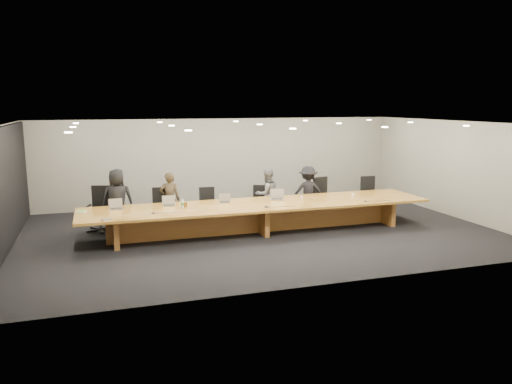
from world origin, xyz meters
TOP-DOWN VIEW (x-y plane):
  - ground at (0.00, 0.00)m, footprint 12.00×12.00m
  - back_wall at (0.00, 4.00)m, footprint 12.00×0.02m
  - left_wall_panel at (-5.94, 0.00)m, footprint 0.08×7.84m
  - conference_table at (0.00, 0.00)m, footprint 9.00×1.80m
  - chair_far_left at (-3.92, 1.34)m, footprint 0.74×0.74m
  - chair_left at (-2.36, 1.16)m, footprint 0.61×0.61m
  - chair_mid_left at (-1.08, 1.27)m, footprint 0.56×0.56m
  - chair_mid_right at (0.42, 1.21)m, footprint 0.66×0.66m
  - chair_right at (2.41, 1.18)m, footprint 0.69×0.69m
  - chair_far_right at (3.99, 1.26)m, footprint 0.62×0.62m
  - person_a at (-3.47, 1.22)m, footprint 0.83×0.57m
  - person_b at (-2.12, 1.26)m, footprint 0.61×0.46m
  - person_c at (0.64, 1.25)m, footprint 0.81×0.68m
  - person_d at (1.89, 1.21)m, footprint 1.08×0.78m
  - laptop_a at (-3.55, 0.40)m, footprint 0.34×0.26m
  - laptop_b at (-2.26, 0.43)m, footprint 0.34×0.25m
  - laptop_c at (-0.82, 0.39)m, footprint 0.32×0.25m
  - laptop_d at (0.61, 0.36)m, footprint 0.43×0.38m
  - water_bottle at (-1.99, 0.02)m, footprint 0.09×0.09m
  - amber_mug at (-1.89, 0.18)m, footprint 0.11×0.11m
  - paper_cup_near at (1.27, 0.22)m, footprint 0.09×0.09m
  - paper_cup_far at (2.74, 0.09)m, footprint 0.09×0.09m
  - notepad at (-4.35, 0.35)m, footprint 0.28×0.26m
  - lime_gadget at (-4.34, 0.36)m, footprint 0.16×0.09m
  - av_box at (-3.80, -0.70)m, footprint 0.24×0.21m
  - mic_left at (-2.73, -0.34)m, footprint 0.13×0.13m
  - mic_center at (0.01, -0.50)m, footprint 0.16×0.16m
  - mic_right at (2.73, -0.61)m, footprint 0.12×0.12m

SIDE VIEW (x-z plane):
  - ground at x=0.00m, z-range 0.00..0.00m
  - chair_mid_right at x=0.42m, z-range 0.00..1.01m
  - chair_mid_left at x=-1.08m, z-range 0.00..1.02m
  - conference_table at x=0.00m, z-range 0.15..0.90m
  - chair_left at x=-2.36m, z-range 0.00..1.10m
  - chair_far_right at x=3.99m, z-range 0.00..1.10m
  - chair_right at x=2.41m, z-range 0.00..1.16m
  - chair_far_left at x=-3.92m, z-range 0.00..1.20m
  - person_c at x=0.64m, z-range 0.00..1.47m
  - person_b at x=-2.12m, z-range 0.00..1.49m
  - person_d at x=1.89m, z-range 0.00..1.50m
  - notepad at x=-4.35m, z-range 0.75..0.76m
  - mic_right at x=2.73m, z-range 0.75..0.78m
  - mic_left at x=-2.73m, z-range 0.75..0.78m
  - av_box at x=-3.80m, z-range 0.75..0.78m
  - mic_center at x=0.01m, z-range 0.75..0.78m
  - lime_gadget at x=-4.34m, z-range 0.76..0.79m
  - paper_cup_near at x=1.27m, z-range 0.75..0.84m
  - paper_cup_far at x=2.74m, z-range 0.75..0.84m
  - amber_mug at x=-1.89m, z-range 0.75..0.86m
  - person_a at x=-3.47m, z-range 0.00..1.64m
  - water_bottle at x=-1.99m, z-range 0.75..0.97m
  - laptop_c at x=-0.82m, z-range 0.75..0.98m
  - laptop_b at x=-2.26m, z-range 0.75..1.00m
  - laptop_a at x=-3.55m, z-range 0.75..1.01m
  - laptop_d at x=0.61m, z-range 0.75..1.04m
  - left_wall_panel at x=-5.94m, z-range 0.00..2.74m
  - back_wall at x=0.00m, z-range 0.00..2.80m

